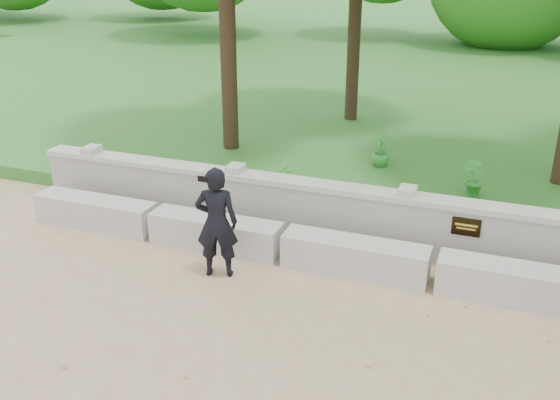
{
  "coord_description": "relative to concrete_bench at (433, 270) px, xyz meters",
  "views": [
    {
      "loc": [
        0.65,
        -5.13,
        3.98
      ],
      "look_at": [
        -1.83,
        1.38,
        1.1
      ],
      "focal_mm": 40.0,
      "sensor_mm": 36.0,
      "label": 1
    }
  ],
  "objects": [
    {
      "name": "ground",
      "position": [
        -0.0,
        -1.9,
        -0.22
      ],
      "size": [
        80.0,
        80.0,
        0.0
      ],
      "primitive_type": "plane",
      "color": "tan",
      "rests_on": "ground"
    },
    {
      "name": "lawn",
      "position": [
        -0.0,
        12.1,
        -0.1
      ],
      "size": [
        40.0,
        22.0,
        0.25
      ],
      "primitive_type": "cube",
      "color": "#245C1F",
      "rests_on": "ground"
    },
    {
      "name": "concrete_bench",
      "position": [
        0.0,
        0.0,
        0.0
      ],
      "size": [
        11.9,
        0.45,
        0.45
      ],
      "color": "#AEACA5",
      "rests_on": "ground"
    },
    {
      "name": "parapet_wall",
      "position": [
        0.0,
        0.7,
        0.24
      ],
      "size": [
        12.5,
        0.35,
        0.9
      ],
      "color": "#A4A29B",
      "rests_on": "ground"
    },
    {
      "name": "man_main",
      "position": [
        -2.63,
        -0.67,
        0.51
      ],
      "size": [
        0.62,
        0.57,
        1.47
      ],
      "color": "black",
      "rests_on": "ground"
    },
    {
      "name": "shrub_a",
      "position": [
        -2.51,
        1.5,
        0.31
      ],
      "size": [
        0.36,
        0.34,
        0.57
      ],
      "primitive_type": "imported",
      "rotation": [
        0.0,
        0.0,
        0.64
      ],
      "color": "#2E892F",
      "rests_on": "lawn"
    },
    {
      "name": "shrub_b",
      "position": [
        0.22,
        2.61,
        0.32
      ],
      "size": [
        0.41,
        0.4,
        0.59
      ],
      "primitive_type": "imported",
      "rotation": [
        0.0,
        0.0,
        2.52
      ],
      "color": "#2E892F",
      "rests_on": "lawn"
    },
    {
      "name": "shrub_d",
      "position": [
        -1.45,
        3.54,
        0.32
      ],
      "size": [
        0.36,
        0.39,
        0.59
      ],
      "primitive_type": "imported",
      "rotation": [
        0.0,
        0.0,
        4.94
      ],
      "color": "#2E892F",
      "rests_on": "lawn"
    }
  ]
}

